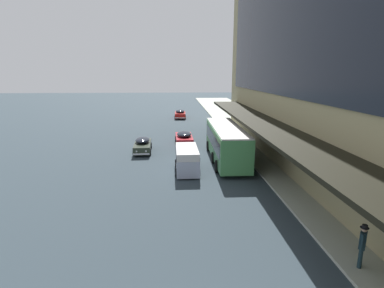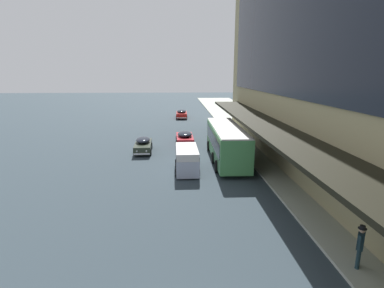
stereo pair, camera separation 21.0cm
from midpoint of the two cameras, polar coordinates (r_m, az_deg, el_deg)
transit_bus_kerbside_front at (r=27.25m, az=6.78°, el=0.54°), size 2.83×10.75×3.16m
sedan_far_back at (r=30.77m, az=-9.10°, el=-0.13°), size 1.90×4.63×1.46m
sedan_trailing_near at (r=33.61m, az=-1.21°, el=1.18°), size 2.02×4.72×1.46m
sedan_trailing_mid at (r=53.57m, az=-1.88°, el=5.77°), size 2.02×4.86×1.51m
vw_van at (r=24.33m, az=-0.76°, el=-2.66°), size 1.94×4.57×1.96m
pedestrian_at_kerb at (r=14.23m, az=29.77°, el=-16.31°), size 0.43×0.51×1.86m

